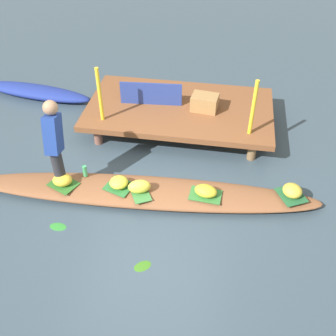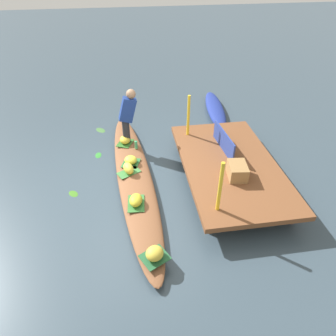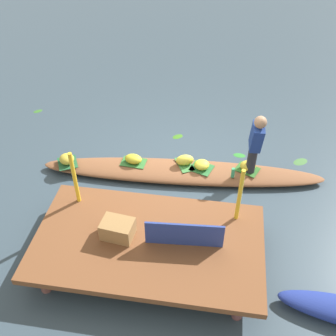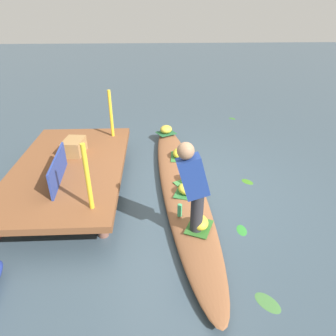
{
  "view_description": "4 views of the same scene",
  "coord_description": "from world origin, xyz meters",
  "px_view_note": "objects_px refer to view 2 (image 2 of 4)",
  "views": [
    {
      "loc": [
        1.01,
        -3.99,
        4.07
      ],
      "look_at": [
        0.28,
        0.41,
        0.24
      ],
      "focal_mm": 42.36,
      "sensor_mm": 36.0,
      "label": 1
    },
    {
      "loc": [
        4.86,
        -0.05,
        3.91
      ],
      "look_at": [
        0.28,
        0.64,
        0.45
      ],
      "focal_mm": 32.83,
      "sensor_mm": 36.0,
      "label": 2
    },
    {
      "loc": [
        -0.56,
        5.31,
        4.72
      ],
      "look_at": [
        0.22,
        0.23,
        0.35
      ],
      "focal_mm": 42.09,
      "sensor_mm": 36.0,
      "label": 3
    },
    {
      "loc": [
        -4.17,
        0.42,
        2.79
      ],
      "look_at": [
        -0.01,
        0.23,
        0.45
      ],
      "focal_mm": 31.98,
      "sensor_mm": 36.0,
      "label": 4
    }
  ],
  "objects_px": {
    "banana_bunch_2": "(128,168)",
    "produce_crate": "(237,171)",
    "banana_bunch_3": "(155,253)",
    "vendor_person": "(128,114)",
    "moored_boat": "(215,109)",
    "banana_bunch_0": "(125,140)",
    "banana_bunch_1": "(136,200)",
    "banana_bunch_4": "(131,160)",
    "market_banner": "(224,141)",
    "vendor_boat": "(134,177)",
    "water_bottle": "(136,145)"
  },
  "relations": [
    {
      "from": "banana_bunch_3",
      "to": "vendor_person",
      "type": "distance_m",
      "value": 3.32
    },
    {
      "from": "banana_bunch_2",
      "to": "produce_crate",
      "type": "relative_size",
      "value": 0.72
    },
    {
      "from": "banana_bunch_2",
      "to": "vendor_person",
      "type": "bearing_deg",
      "value": 175.83
    },
    {
      "from": "banana_bunch_0",
      "to": "banana_bunch_1",
      "type": "height_order",
      "value": "banana_bunch_0"
    },
    {
      "from": "banana_bunch_2",
      "to": "banana_bunch_0",
      "type": "bearing_deg",
      "value": -178.53
    },
    {
      "from": "vendor_boat",
      "to": "banana_bunch_1",
      "type": "height_order",
      "value": "banana_bunch_1"
    },
    {
      "from": "vendor_boat",
      "to": "banana_bunch_1",
      "type": "distance_m",
      "value": 0.9
    },
    {
      "from": "water_bottle",
      "to": "market_banner",
      "type": "height_order",
      "value": "market_banner"
    },
    {
      "from": "water_bottle",
      "to": "produce_crate",
      "type": "relative_size",
      "value": 0.42
    },
    {
      "from": "banana_bunch_1",
      "to": "vendor_person",
      "type": "height_order",
      "value": "vendor_person"
    },
    {
      "from": "banana_bunch_0",
      "to": "banana_bunch_3",
      "type": "height_order",
      "value": "banana_bunch_3"
    },
    {
      "from": "vendor_boat",
      "to": "banana_bunch_3",
      "type": "relative_size",
      "value": 18.42
    },
    {
      "from": "banana_bunch_0",
      "to": "produce_crate",
      "type": "relative_size",
      "value": 0.63
    },
    {
      "from": "moored_boat",
      "to": "vendor_person",
      "type": "relative_size",
      "value": 1.85
    },
    {
      "from": "banana_bunch_3",
      "to": "produce_crate",
      "type": "relative_size",
      "value": 0.62
    },
    {
      "from": "banana_bunch_1",
      "to": "moored_boat",
      "type": "bearing_deg",
      "value": 145.71
    },
    {
      "from": "vendor_boat",
      "to": "market_banner",
      "type": "height_order",
      "value": "market_banner"
    },
    {
      "from": "vendor_boat",
      "to": "vendor_person",
      "type": "distance_m",
      "value": 1.44
    },
    {
      "from": "banana_bunch_1",
      "to": "banana_bunch_3",
      "type": "relative_size",
      "value": 1.15
    },
    {
      "from": "banana_bunch_4",
      "to": "water_bottle",
      "type": "bearing_deg",
      "value": 164.83
    },
    {
      "from": "banana_bunch_3",
      "to": "moored_boat",
      "type": "bearing_deg",
      "value": 154.72
    },
    {
      "from": "banana_bunch_4",
      "to": "produce_crate",
      "type": "height_order",
      "value": "produce_crate"
    },
    {
      "from": "moored_boat",
      "to": "banana_bunch_0",
      "type": "height_order",
      "value": "banana_bunch_0"
    },
    {
      "from": "banana_bunch_4",
      "to": "market_banner",
      "type": "height_order",
      "value": "market_banner"
    },
    {
      "from": "banana_bunch_3",
      "to": "banana_bunch_4",
      "type": "xyz_separation_m",
      "value": [
        -2.41,
        -0.22,
        -0.01
      ]
    },
    {
      "from": "banana_bunch_2",
      "to": "banana_bunch_3",
      "type": "distance_m",
      "value": 2.12
    },
    {
      "from": "vendor_boat",
      "to": "water_bottle",
      "type": "bearing_deg",
      "value": 169.29
    },
    {
      "from": "market_banner",
      "to": "banana_bunch_2",
      "type": "bearing_deg",
      "value": -87.87
    },
    {
      "from": "banana_bunch_1",
      "to": "banana_bunch_3",
      "type": "xyz_separation_m",
      "value": [
        1.18,
        0.19,
        0.01
      ]
    },
    {
      "from": "banana_bunch_3",
      "to": "banana_bunch_4",
      "type": "height_order",
      "value": "banana_bunch_3"
    },
    {
      "from": "produce_crate",
      "to": "moored_boat",
      "type": "bearing_deg",
      "value": 170.4
    },
    {
      "from": "water_bottle",
      "to": "produce_crate",
      "type": "distance_m",
      "value": 2.36
    },
    {
      "from": "moored_boat",
      "to": "vendor_person",
      "type": "height_order",
      "value": "vendor_person"
    },
    {
      "from": "banana_bunch_4",
      "to": "water_bottle",
      "type": "height_order",
      "value": "water_bottle"
    },
    {
      "from": "moored_boat",
      "to": "market_banner",
      "type": "xyz_separation_m",
      "value": [
        2.44,
        -0.55,
        0.5
      ]
    },
    {
      "from": "moored_boat",
      "to": "water_bottle",
      "type": "bearing_deg",
      "value": -45.28
    },
    {
      "from": "banana_bunch_2",
      "to": "produce_crate",
      "type": "distance_m",
      "value": 2.09
    },
    {
      "from": "moored_boat",
      "to": "banana_bunch_1",
      "type": "distance_m",
      "value": 4.33
    },
    {
      "from": "vendor_person",
      "to": "banana_bunch_1",
      "type": "bearing_deg",
      "value": -0.01
    },
    {
      "from": "banana_bunch_2",
      "to": "vendor_person",
      "type": "xyz_separation_m",
      "value": [
        -1.16,
        0.08,
        0.6
      ]
    },
    {
      "from": "banana_bunch_1",
      "to": "produce_crate",
      "type": "distance_m",
      "value": 1.9
    },
    {
      "from": "banana_bunch_0",
      "to": "banana_bunch_3",
      "type": "bearing_deg",
      "value": 5.43
    },
    {
      "from": "vendor_boat",
      "to": "water_bottle",
      "type": "height_order",
      "value": "water_bottle"
    },
    {
      "from": "market_banner",
      "to": "banana_bunch_1",
      "type": "bearing_deg",
      "value": -63.12
    },
    {
      "from": "banana_bunch_3",
      "to": "produce_crate",
      "type": "height_order",
      "value": "produce_crate"
    },
    {
      "from": "banana_bunch_2",
      "to": "banana_bunch_4",
      "type": "bearing_deg",
      "value": 169.33
    },
    {
      "from": "banana_bunch_4",
      "to": "water_bottle",
      "type": "xyz_separation_m",
      "value": [
        -0.55,
        0.15,
        0.01
      ]
    },
    {
      "from": "banana_bunch_1",
      "to": "produce_crate",
      "type": "height_order",
      "value": "produce_crate"
    },
    {
      "from": "vendor_boat",
      "to": "produce_crate",
      "type": "bearing_deg",
      "value": 66.08
    },
    {
      "from": "banana_bunch_4",
      "to": "market_banner",
      "type": "xyz_separation_m",
      "value": [
        0.09,
        1.91,
        0.34
      ]
    }
  ]
}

